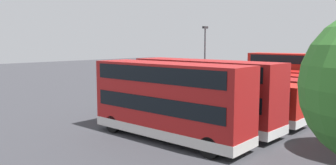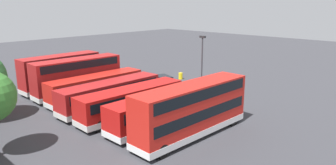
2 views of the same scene
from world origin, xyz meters
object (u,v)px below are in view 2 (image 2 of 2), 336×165
(bus_double_decker_near_end, at_px, (192,109))
(bus_single_deck_fourth, at_px, (111,94))
(bus_double_decker_seventh, at_px, (61,72))
(bus_double_decker_sixth, at_px, (78,76))
(bus_single_deck_second, at_px, (158,110))
(lamp_post_tall, at_px, (202,63))
(bus_single_deck_third, at_px, (132,101))
(car_hatchback_silver, at_px, (163,81))
(waste_bin_yellow, at_px, (181,76))
(bus_single_deck_fifth, at_px, (96,87))

(bus_double_decker_near_end, xyz_separation_m, bus_single_deck_fourth, (10.99, 0.29, -0.83))
(bus_double_decker_seventh, bearing_deg, bus_double_decker_near_end, -179.38)
(bus_single_deck_fourth, relative_size, bus_double_decker_sixth, 1.09)
(bus_single_deck_second, xyz_separation_m, lamp_post_tall, (2.13, -9.14, 2.80))
(bus_single_deck_third, relative_size, bus_double_decker_sixth, 1.07)
(bus_double_decker_near_end, relative_size, lamp_post_tall, 1.60)
(bus_double_decker_near_end, relative_size, bus_double_decker_sixth, 1.10)
(car_hatchback_silver, relative_size, waste_bin_yellow, 4.81)
(bus_double_decker_near_end, distance_m, bus_single_deck_third, 7.42)
(bus_single_deck_second, xyz_separation_m, bus_single_deck_fifth, (10.90, -0.77, 0.00))
(bus_single_deck_second, height_order, lamp_post_tall, lamp_post_tall)
(bus_double_decker_sixth, bearing_deg, bus_double_decker_seventh, 2.80)
(bus_double_decker_near_end, height_order, bus_single_deck_fifth, bus_double_decker_near_end)
(bus_single_deck_fifth, relative_size, bus_double_decker_sixth, 1.07)
(bus_double_decker_sixth, bearing_deg, car_hatchback_silver, -112.53)
(bus_single_deck_second, xyz_separation_m, bus_double_decker_sixth, (14.30, -0.44, 0.83))
(bus_single_deck_second, distance_m, waste_bin_yellow, 18.93)
(bus_double_decker_near_end, bearing_deg, bus_single_deck_fifth, -1.10)
(bus_single_deck_third, distance_m, waste_bin_yellow, 16.97)
(bus_single_deck_fifth, bearing_deg, bus_double_decker_sixth, 5.57)
(bus_single_deck_third, distance_m, lamp_post_tall, 9.60)
(bus_double_decker_near_end, xyz_separation_m, bus_single_deck_fifth, (14.55, -0.28, -0.83))
(bus_double_decker_seventh, distance_m, lamp_post_tall, 18.34)
(bus_double_decker_near_end, relative_size, car_hatchback_silver, 2.63)
(bus_single_deck_fourth, height_order, bus_double_decker_sixth, bus_double_decker_sixth)
(bus_single_deck_third, relative_size, bus_single_deck_fifth, 1.00)
(bus_double_decker_seventh, bearing_deg, bus_single_deck_third, 179.38)
(bus_double_decker_sixth, bearing_deg, bus_single_deck_fifth, -174.43)
(bus_single_deck_second, height_order, bus_double_decker_sixth, bus_double_decker_sixth)
(bus_single_deck_third, height_order, bus_single_deck_fourth, same)
(bus_double_decker_near_end, relative_size, bus_single_deck_third, 1.02)
(bus_single_deck_fourth, relative_size, car_hatchback_silver, 2.62)
(bus_single_deck_fourth, relative_size, bus_double_decker_seventh, 1.16)
(bus_single_deck_third, bearing_deg, lamp_post_tall, -100.02)
(bus_single_deck_fifth, bearing_deg, car_hatchback_silver, -95.14)
(bus_single_deck_second, relative_size, waste_bin_yellow, 11.10)
(waste_bin_yellow, bearing_deg, bus_single_deck_third, 115.03)
(bus_double_decker_near_end, height_order, bus_single_deck_second, bus_double_decker_near_end)
(bus_double_decker_near_end, height_order, bus_double_decker_sixth, same)
(bus_single_deck_third, bearing_deg, bus_double_decker_near_end, -176.97)
(bus_single_deck_third, bearing_deg, waste_bin_yellow, -64.97)
(bus_double_decker_near_end, relative_size, bus_single_deck_second, 1.14)
(bus_single_deck_second, height_order, bus_double_decker_seventh, bus_double_decker_seventh)
(bus_double_decker_near_end, relative_size, bus_single_deck_fourth, 1.00)
(bus_double_decker_near_end, relative_size, bus_single_deck_fifth, 1.02)
(lamp_post_tall, bearing_deg, bus_single_deck_fourth, 59.73)
(bus_single_deck_second, distance_m, bus_single_deck_third, 3.73)
(bus_single_deck_second, relative_size, bus_single_deck_fifth, 0.90)
(car_hatchback_silver, height_order, lamp_post_tall, lamp_post_tall)
(bus_single_deck_fourth, height_order, car_hatchback_silver, bus_single_deck_fourth)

